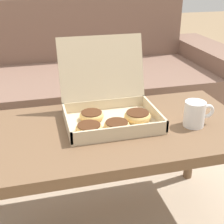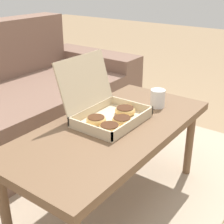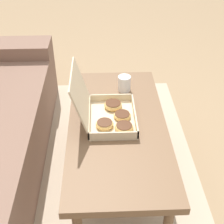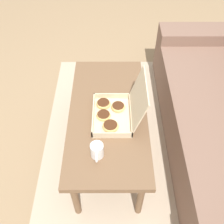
{
  "view_description": "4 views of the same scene",
  "coord_description": "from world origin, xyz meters",
  "views": [
    {
      "loc": [
        -0.22,
        -1.1,
        1.0
      ],
      "look_at": [
        0.04,
        -0.09,
        0.51
      ],
      "focal_mm": 50.0,
      "sensor_mm": 36.0,
      "label": 1
    },
    {
      "loc": [
        -1.05,
        -0.88,
        1.11
      ],
      "look_at": [
        0.04,
        -0.09,
        0.51
      ],
      "focal_mm": 50.0,
      "sensor_mm": 36.0,
      "label": 2
    },
    {
      "loc": [
        -1.29,
        -0.03,
        1.51
      ],
      "look_at": [
        0.04,
        -0.09,
        0.51
      ],
      "focal_mm": 50.0,
      "sensor_mm": 36.0,
      "label": 3
    },
    {
      "loc": [
        1.15,
        -0.09,
        1.78
      ],
      "look_at": [
        0.04,
        -0.09,
        0.51
      ],
      "focal_mm": 42.0,
      "sensor_mm": 36.0,
      "label": 4
    }
  ],
  "objects": [
    {
      "name": "coffee_table",
      "position": [
        0.0,
        -0.12,
        0.41
      ],
      "size": [
        1.09,
        0.52,
        0.46
      ],
      "color": "brown",
      "rests_on": "ground_plane"
    },
    {
      "name": "coffee_mug",
      "position": [
        0.33,
        -0.18,
        0.51
      ],
      "size": [
        0.12,
        0.08,
        0.1
      ],
      "color": "white",
      "rests_on": "coffee_table"
    },
    {
      "name": "pastry_box",
      "position": [
        0.03,
        -0.06,
        0.51
      ],
      "size": [
        0.34,
        0.33,
        0.29
      ],
      "color": "beige",
      "rests_on": "coffee_table"
    },
    {
      "name": "couch",
      "position": [
        0.0,
        0.82,
        0.28
      ],
      "size": [
        2.13,
        0.84,
        0.82
      ],
      "color": "#7A5B4C",
      "rests_on": "ground_plane"
    },
    {
      "name": "ground_plane",
      "position": [
        0.0,
        0.0,
        0.0
      ],
      "size": [
        12.0,
        12.0,
        0.0
      ],
      "primitive_type": "plane",
      "color": "#937756"
    },
    {
      "name": "area_rug",
      "position": [
        0.0,
        0.3,
        0.01
      ],
      "size": [
        2.25,
        1.86,
        0.01
      ],
      "primitive_type": "cube",
      "color": "tan",
      "rests_on": "ground_plane"
    }
  ]
}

